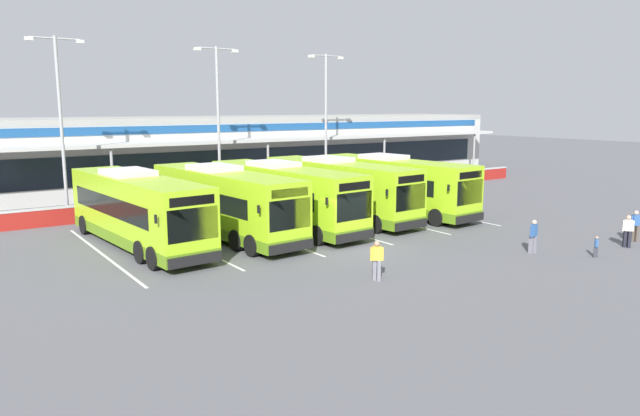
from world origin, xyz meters
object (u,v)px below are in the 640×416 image
object	(u,v)px
pedestrian_approaching_bus	(628,230)
lamp_post_west	(61,117)
coach_bus_leftmost	(137,211)
lamp_post_centre	(218,115)
coach_bus_rightmost	(394,186)
pedestrian_child	(596,246)
pedestrian_with_handbag	(635,225)
pedestrian_in_dark_coat	(377,259)
coach_bus_right_centre	(338,190)
coach_bus_centre	(283,197)
pedestrian_near_bin	(534,235)
lamp_post_east	(326,114)
coach_bus_left_centre	(224,203)

from	to	relation	value
pedestrian_approaching_bus	lamp_post_west	xyz separation A→B (m)	(-21.18, 23.52, 5.42)
coach_bus_leftmost	lamp_post_centre	world-z (taller)	lamp_post_centre
coach_bus_leftmost	coach_bus_rightmost	distance (m)	16.71
pedestrian_child	coach_bus_leftmost	bearing A→B (deg)	139.47
pedestrian_with_handbag	pedestrian_in_dark_coat	distance (m)	15.60
coach_bus_right_centre	lamp_post_centre	world-z (taller)	lamp_post_centre
coach_bus_centre	coach_bus_rightmost	xyz separation A→B (m)	(8.39, 0.00, 0.00)
pedestrian_in_dark_coat	lamp_post_centre	xyz separation A→B (m)	(3.07, 21.01, 5.42)
coach_bus_centre	lamp_post_west	size ratio (longest dim) A/B	1.12
pedestrian_child	lamp_post_west	bearing A→B (deg)	127.27
coach_bus_centre	pedestrian_in_dark_coat	world-z (taller)	coach_bus_centre
coach_bus_centre	pedestrian_approaching_bus	bearing A→B (deg)	-50.21
coach_bus_right_centre	lamp_post_centre	xyz separation A→B (m)	(-3.54, 9.46, 4.50)
coach_bus_right_centre	pedestrian_with_handbag	bearing A→B (deg)	-57.54
pedestrian_near_bin	lamp_post_centre	distance (m)	23.29
lamp_post_east	coach_bus_centre	bearing A→B (deg)	-134.74
pedestrian_with_handbag	pedestrian_near_bin	bearing A→B (deg)	167.40
coach_bus_left_centre	coach_bus_right_centre	size ratio (longest dim) A/B	1.00
coach_bus_left_centre	pedestrian_approaching_bus	world-z (taller)	coach_bus_left_centre
coach_bus_right_centre	coach_bus_leftmost	bearing A→B (deg)	-178.77
coach_bus_left_centre	lamp_post_east	xyz separation A→B (m)	(14.17, 10.57, 4.50)
coach_bus_rightmost	coach_bus_left_centre	bearing A→B (deg)	-179.61
coach_bus_left_centre	lamp_post_east	world-z (taller)	lamp_post_east
lamp_post_east	coach_bus_right_centre	bearing A→B (deg)	-121.54
pedestrian_with_handbag	coach_bus_rightmost	bearing A→B (deg)	109.45
pedestrian_with_handbag	pedestrian_approaching_bus	xyz separation A→B (m)	(-1.61, -0.48, 0.02)
coach_bus_centre	lamp_post_west	distance (m)	14.44
pedestrian_with_handbag	lamp_post_east	xyz separation A→B (m)	(-2.70, 23.82, 5.43)
lamp_post_centre	pedestrian_child	bearing A→B (deg)	-72.36
coach_bus_rightmost	pedestrian_with_handbag	bearing A→B (deg)	-70.55
pedestrian_with_handbag	pedestrian_near_bin	world-z (taller)	same
coach_bus_left_centre	pedestrian_in_dark_coat	xyz separation A→B (m)	(1.44, -10.94, -0.91)
coach_bus_leftmost	pedestrian_child	world-z (taller)	coach_bus_leftmost
coach_bus_leftmost	coach_bus_centre	distance (m)	8.32
lamp_post_east	pedestrian_approaching_bus	bearing A→B (deg)	-87.42
coach_bus_centre	lamp_post_west	world-z (taller)	lamp_post_west
coach_bus_centre	coach_bus_rightmost	bearing A→B (deg)	0.00
coach_bus_centre	pedestrian_child	distance (m)	16.37
coach_bus_leftmost	coach_bus_right_centre	size ratio (longest dim) A/B	1.00
coach_bus_centre	lamp_post_centre	bearing A→B (deg)	85.75
coach_bus_centre	coach_bus_left_centre	bearing A→B (deg)	-178.76
pedestrian_in_dark_coat	pedestrian_approaching_bus	distance (m)	14.10
pedestrian_child	pedestrian_near_bin	bearing A→B (deg)	129.17
pedestrian_with_handbag	lamp_post_east	world-z (taller)	lamp_post_east
coach_bus_left_centre	pedestrian_in_dark_coat	bearing A→B (deg)	-82.48
pedestrian_with_handbag	pedestrian_child	distance (m)	4.78
pedestrian_with_handbag	pedestrian_child	world-z (taller)	pedestrian_with_handbag
coach_bus_centre	pedestrian_near_bin	distance (m)	13.64
pedestrian_near_bin	pedestrian_child	bearing A→B (deg)	-50.83
pedestrian_near_bin	pedestrian_approaching_bus	size ratio (longest dim) A/B	1.00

